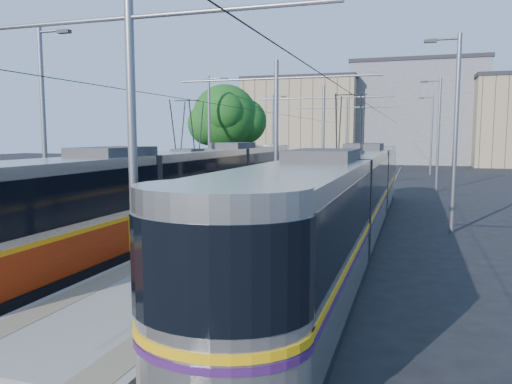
% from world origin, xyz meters
% --- Properties ---
extents(ground, '(160.00, 160.00, 0.00)m').
position_xyz_m(ground, '(0.00, 0.00, 0.00)').
color(ground, black).
rests_on(ground, ground).
extents(platform, '(4.00, 50.00, 0.30)m').
position_xyz_m(platform, '(0.00, 17.00, 0.15)').
color(platform, gray).
rests_on(platform, ground).
extents(tactile_strip_left, '(0.70, 50.00, 0.01)m').
position_xyz_m(tactile_strip_left, '(-1.45, 17.00, 0.30)').
color(tactile_strip_left, gray).
rests_on(tactile_strip_left, platform).
extents(tactile_strip_right, '(0.70, 50.00, 0.01)m').
position_xyz_m(tactile_strip_right, '(1.45, 17.00, 0.30)').
color(tactile_strip_right, gray).
rests_on(tactile_strip_right, platform).
extents(rails, '(8.71, 70.00, 0.03)m').
position_xyz_m(rails, '(0.00, 17.00, 0.02)').
color(rails, gray).
rests_on(rails, ground).
extents(track_arrow, '(1.20, 5.00, 0.01)m').
position_xyz_m(track_arrow, '(-3.60, -3.00, 0.01)').
color(track_arrow, silver).
rests_on(track_arrow, ground).
extents(tram_left, '(2.43, 28.63, 5.50)m').
position_xyz_m(tram_left, '(-3.60, 6.37, 1.71)').
color(tram_left, black).
rests_on(tram_left, ground).
extents(tram_right, '(2.43, 28.29, 5.50)m').
position_xyz_m(tram_right, '(3.60, 5.39, 1.86)').
color(tram_right, black).
rests_on(tram_right, ground).
extents(catenary, '(9.20, 70.00, 7.00)m').
position_xyz_m(catenary, '(0.00, 14.15, 4.52)').
color(catenary, slate).
rests_on(catenary, platform).
extents(street_lamps, '(15.18, 38.22, 8.00)m').
position_xyz_m(street_lamps, '(-0.00, 21.00, 4.18)').
color(street_lamps, slate).
rests_on(street_lamps, ground).
extents(shelter, '(0.93, 1.12, 2.13)m').
position_xyz_m(shelter, '(0.14, 12.12, 1.42)').
color(shelter, black).
rests_on(shelter, platform).
extents(tree, '(5.36, 4.96, 7.79)m').
position_xyz_m(tree, '(-7.40, 21.78, 5.27)').
color(tree, '#382314').
rests_on(tree, ground).
extents(building_left, '(16.32, 12.24, 12.30)m').
position_xyz_m(building_left, '(-10.00, 60.00, 6.16)').
color(building_left, gray).
rests_on(building_left, ground).
extents(building_centre, '(18.36, 14.28, 14.47)m').
position_xyz_m(building_centre, '(6.00, 64.00, 7.25)').
color(building_centre, gray).
rests_on(building_centre, ground).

